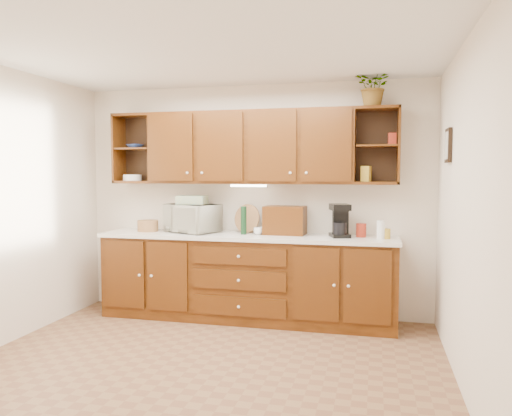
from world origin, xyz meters
The scene contains 25 objects.
floor centered at (0.00, 0.00, 0.00)m, with size 4.00×4.00×0.00m, color brown.
ceiling centered at (0.00, 0.00, 2.60)m, with size 4.00×4.00×0.00m, color white.
back_wall centered at (0.00, 1.75, 1.30)m, with size 4.00×4.00×0.00m, color beige.
right_wall centered at (2.00, 0.00, 1.30)m, with size 3.50×3.50×0.00m, color beige.
base_cabinets centered at (0.00, 1.45, 0.45)m, with size 3.20×0.60×0.90m, color #321705.
countertop centered at (0.00, 1.44, 0.92)m, with size 3.24×0.64×0.04m, color silver.
upper_cabinets centered at (0.01, 1.59, 1.89)m, with size 3.20×0.33×0.80m.
undercabinet_light centered at (0.00, 1.53, 1.47)m, with size 0.40×0.05×0.03m, color white.
framed_picture centered at (1.98, 0.90, 1.85)m, with size 0.03×0.24×0.30m, color black.
wicker_basket centered at (-1.18, 1.47, 1.00)m, with size 0.24×0.24×0.13m, color #A47344.
microwave centered at (-0.65, 1.51, 1.10)m, with size 0.58×0.39×0.32m, color beige.
towel_stack centered at (-0.65, 1.51, 1.31)m, with size 0.32×0.23×0.09m, color #E9D06D.
wine_bottle centered at (-0.03, 1.45, 1.09)m, with size 0.06×0.06×0.31m, color black.
woven_tray centered at (-0.04, 1.62, 0.95)m, with size 0.32×0.32×0.02m, color #A47344.
bread_box centered at (0.41, 1.55, 1.10)m, with size 0.44×0.28×0.31m, color #321705.
mug_tree centered at (0.18, 1.51, 0.98)m, with size 0.25×0.24×0.27m.
canister_red centered at (1.22, 1.53, 1.01)m, with size 0.11×0.11×0.14m, color maroon.
canister_white centered at (1.42, 1.41, 1.03)m, with size 0.08×0.08×0.19m, color white.
canister_yellow centered at (1.47, 1.44, 0.99)m, with size 0.09×0.09×0.10m, color gold.
coffee_maker centered at (1.01, 1.48, 1.11)m, with size 0.25×0.29×0.35m.
bowl_stack centered at (-1.37, 1.57, 1.92)m, with size 0.18×0.18×0.04m, color #26418E.
plate_stack centered at (-1.41, 1.56, 1.56)m, with size 0.21×0.21×0.07m, color white.
pantry_box_yellow centered at (1.26, 1.56, 1.60)m, with size 0.09×0.07×0.16m, color gold.
pantry_box_red centered at (1.52, 1.55, 1.96)m, with size 0.08×0.07×0.12m, color maroon.
potted_plant centered at (1.33, 1.53, 2.49)m, with size 0.37×0.32×0.41m, color #999999.
Camera 1 is at (1.37, -3.78, 1.61)m, focal length 35.00 mm.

